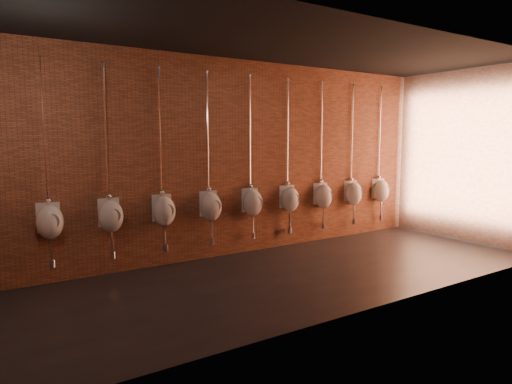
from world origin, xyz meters
TOP-DOWN VIEW (x-y plane):
  - ground at (0.00, 0.00)m, footprint 8.50×8.50m
  - room_shell at (0.00, 0.00)m, footprint 8.54×3.04m
  - urinal_1 at (-2.77, 1.38)m, footprint 0.39×0.36m
  - urinal_2 at (-1.98, 1.38)m, footprint 0.39×0.36m
  - urinal_3 at (-1.20, 1.38)m, footprint 0.39×0.36m
  - urinal_4 at (-0.41, 1.38)m, footprint 0.39×0.36m
  - urinal_5 at (0.37, 1.38)m, footprint 0.39×0.36m
  - urinal_6 at (1.16, 1.38)m, footprint 0.39×0.36m
  - urinal_7 at (1.94, 1.38)m, footprint 0.39×0.36m
  - urinal_8 at (2.73, 1.38)m, footprint 0.39×0.36m
  - urinal_9 at (3.52, 1.38)m, footprint 0.39×0.36m

SIDE VIEW (x-z plane):
  - ground at x=0.00m, z-range 0.00..0.00m
  - urinal_1 at x=-2.77m, z-range -0.49..2.22m
  - urinal_2 at x=-1.98m, z-range -0.49..2.22m
  - urinal_3 at x=-1.20m, z-range -0.49..2.22m
  - urinal_4 at x=-0.41m, z-range -0.49..2.22m
  - urinal_5 at x=0.37m, z-range -0.49..2.22m
  - urinal_6 at x=1.16m, z-range -0.49..2.22m
  - urinal_7 at x=1.94m, z-range -0.49..2.22m
  - urinal_8 at x=2.73m, z-range -0.49..2.22m
  - urinal_9 at x=3.52m, z-range -0.49..2.22m
  - room_shell at x=0.00m, z-range 0.40..3.62m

